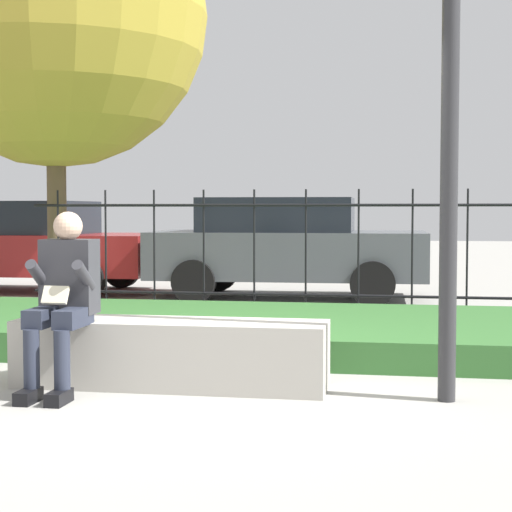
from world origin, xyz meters
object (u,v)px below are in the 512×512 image
car_parked_left (23,244)px  street_lamp (450,77)px  person_seated_reader (64,293)px  tree_behind_fence (54,15)px  car_parked_center (286,245)px  stone_bench (171,357)px

car_parked_left → street_lamp: (6.28, -6.83, 1.44)m
person_seated_reader → street_lamp: bearing=4.0°
tree_behind_fence → car_parked_left: bearing=123.5°
tree_behind_fence → car_parked_center: bearing=38.8°
car_parked_center → street_lamp: size_ratio=1.15×
street_lamp → tree_behind_fence: size_ratio=0.62×
stone_bench → person_seated_reader: 0.91m
car_parked_left → tree_behind_fence: 4.20m
car_parked_left → street_lamp: 9.39m
car_parked_left → car_parked_center: size_ratio=1.06×
stone_bench → person_seated_reader: (-0.70, -0.32, 0.49)m
stone_bench → car_parked_left: (-4.30, 6.70, 0.53)m
stone_bench → car_parked_center: (-0.02, 6.39, 0.56)m
tree_behind_fence → stone_bench: bearing=-57.8°
stone_bench → person_seated_reader: size_ratio=1.78×
street_lamp → stone_bench: bearing=176.3°
car_parked_center → street_lamp: (2.01, -6.52, 1.42)m
car_parked_left → tree_behind_fence: bearing=-57.8°
street_lamp → tree_behind_fence: bearing=136.8°
person_seated_reader → car_parked_center: size_ratio=0.32×
person_seated_reader → tree_behind_fence: bearing=113.4°
car_parked_left → stone_bench: bearing=-58.6°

